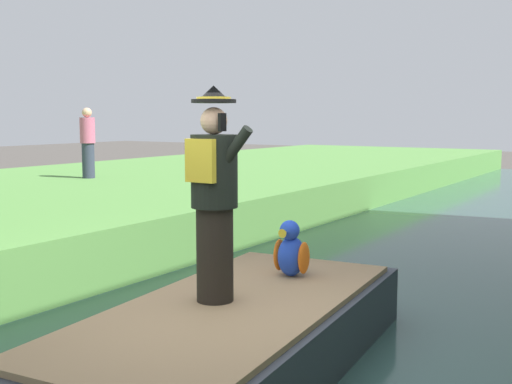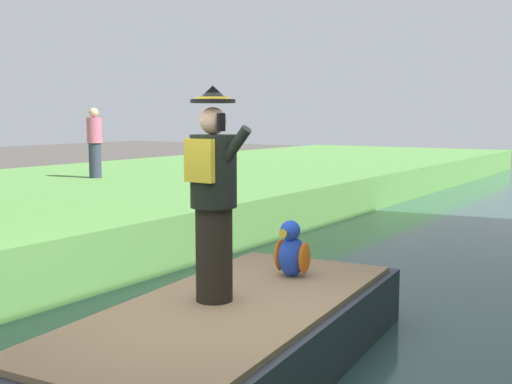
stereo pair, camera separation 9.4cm
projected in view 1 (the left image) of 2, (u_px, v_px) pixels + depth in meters
canal_water at (226, 381)px, 5.49m from camera, size 5.56×48.00×0.10m
boat at (232, 338)px, 5.52m from camera, size 2.21×4.36×0.61m
person_pirate at (214, 195)px, 5.46m from camera, size 0.61×0.42×1.85m
parrot_plush at (291, 252)px, 6.40m from camera, size 0.36×0.34×0.57m
person_bystander at (88, 143)px, 14.58m from camera, size 0.34×0.34×1.60m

